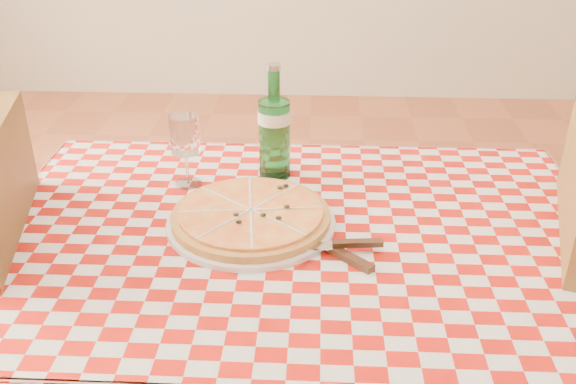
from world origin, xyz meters
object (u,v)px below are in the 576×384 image
(dining_table, at_px, (296,269))
(water_bottle, at_px, (274,122))
(wine_glass, at_px, (186,151))
(pizza_plate, at_px, (251,215))

(dining_table, distance_m, water_bottle, 0.36)
(wine_glass, bearing_deg, water_bottle, 15.38)
(pizza_plate, bearing_deg, wine_glass, 132.76)
(dining_table, xyz_separation_m, water_bottle, (-0.06, 0.26, 0.24))
(dining_table, distance_m, wine_glass, 0.38)
(pizza_plate, xyz_separation_m, water_bottle, (0.03, 0.24, 0.12))
(dining_table, height_order, water_bottle, water_bottle)
(dining_table, height_order, pizza_plate, pizza_plate)
(dining_table, bearing_deg, pizza_plate, 168.56)
(water_bottle, distance_m, wine_glass, 0.22)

